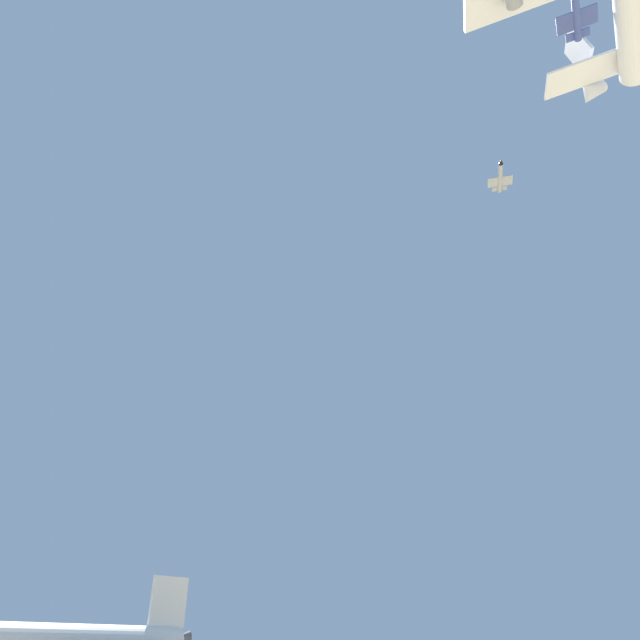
% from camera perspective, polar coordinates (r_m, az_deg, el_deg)
% --- Properties ---
extents(chase_jet_lead, '(15.27, 8.48, 4.00)m').
position_cam_1_polar(chase_jet_lead, '(144.25, 23.65, 25.72)').
color(chase_jet_lead, '#38478C').
extents(chase_jet_trailing, '(15.22, 8.98, 4.00)m').
position_cam_1_polar(chase_jet_trailing, '(208.82, 17.13, 13.09)').
color(chase_jet_trailing, '#999EA3').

